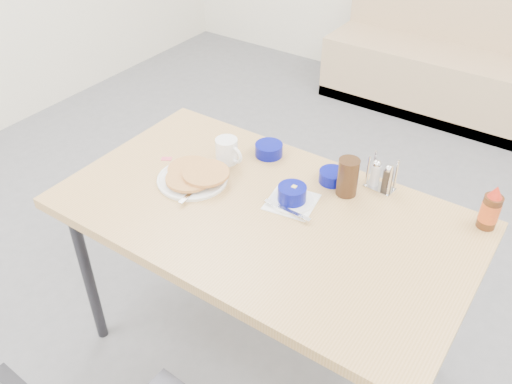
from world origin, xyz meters
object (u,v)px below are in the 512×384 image
Objects in this scene: creamer_bowl at (269,150)px; syrup_bottle at (490,209)px; grits_setting at (292,196)px; amber_tumbler at (348,177)px; coffee_mug at (227,151)px; pancake_plate at (194,176)px; dining_table at (264,224)px; booth_bench at (466,66)px; condiment_caddy at (381,178)px; butter_bowl at (332,177)px.

syrup_bottle reaches higher than creamer_bowl.
grits_setting is 0.21m from amber_tumbler.
amber_tumbler is at bearing -168.06° from syrup_bottle.
syrup_bottle is (0.92, 0.17, 0.02)m from coffee_mug.
coffee_mug is at bearing 80.76° from pancake_plate.
coffee_mug is (-0.28, 0.17, 0.11)m from dining_table.
creamer_bowl is 0.66× the size of syrup_bottle.
coffee_mug is at bearing -170.91° from amber_tumbler.
grits_setting is at bearing -88.73° from booth_bench.
amber_tumbler is at bearing -85.41° from booth_bench.
booth_bench is 17.80× the size of creamer_bowl.
coffee_mug is 0.77× the size of syrup_bottle.
condiment_caddy is (0.27, -2.19, 0.45)m from booth_bench.
dining_table is at bearing -111.69° from butter_bowl.
coffee_mug is 1.26× the size of butter_bowl.
grits_setting is at bearing -42.01° from creamer_bowl.
grits_setting is at bearing -13.46° from coffee_mug.
coffee_mug is 0.99× the size of condiment_caddy.
grits_setting is 1.26× the size of syrup_bottle.
amber_tumbler is 0.47m from syrup_bottle.
dining_table is 6.94× the size of grits_setting.
butter_bowl is at bearing -3.51° from creamer_bowl.
creamer_bowl reaches higher than butter_bowl.
creamer_bowl is 0.85× the size of condiment_caddy.
dining_table is 0.14m from grits_setting.
amber_tumbler is (0.46, 0.07, 0.02)m from coffee_mug.
creamer_bowl reaches higher than pancake_plate.
coffee_mug is at bearing -129.51° from creamer_bowl.
syrup_bottle is at bearing 6.63° from butter_bowl.
pancake_plate reaches higher than dining_table.
grits_setting is 0.31m from creamer_bowl.
booth_bench is at bearing 91.27° from grits_setting.
butter_bowl is 0.71× the size of amber_tumbler.
amber_tumbler is at bearing 26.27° from pancake_plate.
pancake_plate is at bearing -96.89° from booth_bench.
dining_table is 11.33× the size of coffee_mug.
booth_bench is 2.29m from creamer_bowl.
coffee_mug is at bearing 148.70° from dining_table.
pancake_plate is 0.17m from coffee_mug.
butter_bowl is at bearing 73.35° from grits_setting.
coffee_mug is at bearing 166.54° from grits_setting.
booth_bench is 13.68× the size of amber_tumbler.
amber_tumbler reaches higher than coffee_mug.
creamer_bowl is (-0.17, 0.30, 0.09)m from dining_table.
condiment_caddy reaches higher than dining_table.
creamer_bowl is 0.82m from syrup_bottle.
pancake_plate is 1.01m from syrup_bottle.
booth_bench is 15.37× the size of coffee_mug.
condiment_caddy reaches higher than pancake_plate.
booth_bench reaches higher than pancake_plate.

